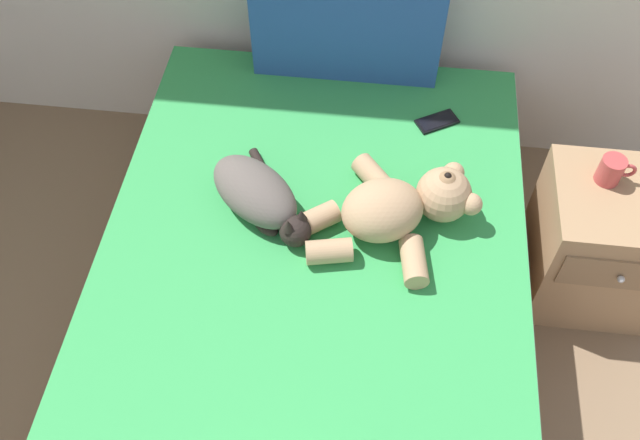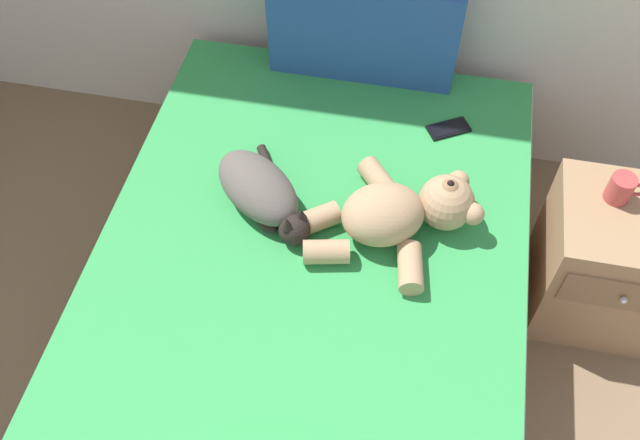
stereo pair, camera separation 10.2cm
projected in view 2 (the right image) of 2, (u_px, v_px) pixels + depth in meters
bed at (305, 318)px, 2.28m from camera, size 1.38×2.08×0.50m
patterned_cushion at (364, 28)px, 2.47m from camera, size 0.68×0.14×0.40m
cat at (262, 192)px, 2.18m from camera, size 0.39×0.41×0.15m
teddy_bear at (401, 212)px, 2.12m from camera, size 0.58×0.48×0.19m
cell_phone at (448, 129)px, 2.44m from camera, size 0.16×0.14×0.01m
nightstand at (608, 262)px, 2.39m from camera, size 0.45×0.44×0.54m
mug at (621, 188)px, 2.18m from camera, size 0.12×0.08×0.09m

